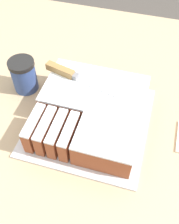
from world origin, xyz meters
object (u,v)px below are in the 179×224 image
object	(u,v)px
cake_board	(89,121)
knife	(68,73)
cake	(92,111)
coffee_cup	(24,75)

from	to	relation	value
cake_board	knife	distance (m)	0.16
cake_board	cake	bearing A→B (deg)	47.19
cake	coffee_cup	xyz separation A→B (m)	(-0.25, 0.07, 0.01)
cake	knife	distance (m)	0.14
cake_board	cake	size ratio (longest dim) A/B	1.16
cake	knife	bearing A→B (deg)	140.19
cake	cake_board	bearing A→B (deg)	-132.81
cake	coffee_cup	bearing A→B (deg)	163.52
knife	cake_board	bearing A→B (deg)	-29.02
cake_board	cake	xyz separation A→B (m)	(0.01, 0.01, 0.04)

